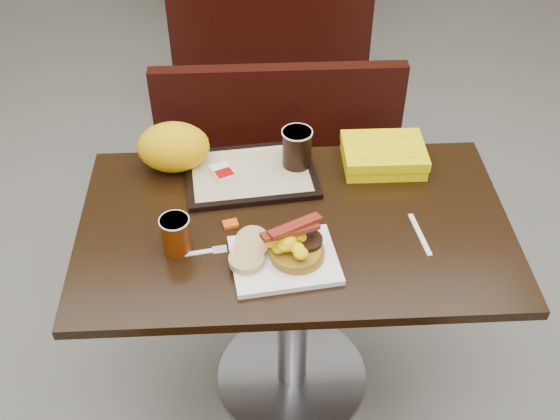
{
  "coord_description": "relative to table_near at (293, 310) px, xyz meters",
  "views": [
    {
      "loc": [
        -0.11,
        -1.36,
        2.02
      ],
      "look_at": [
        -0.04,
        -0.02,
        0.82
      ],
      "focal_mm": 43.1,
      "sensor_mm": 36.0,
      "label": 1
    }
  ],
  "objects": [
    {
      "name": "tray",
      "position": [
        -0.12,
        0.21,
        0.38
      ],
      "size": [
        0.41,
        0.31,
        0.02
      ],
      "primitive_type": "cube",
      "rotation": [
        0.0,
        0.0,
        0.11
      ],
      "color": "black",
      "rests_on": "table_near"
    },
    {
      "name": "clamshell",
      "position": [
        0.29,
        0.25,
        0.41
      ],
      "size": [
        0.25,
        0.19,
        0.07
      ],
      "primitive_type": "cube",
      "rotation": [
        0.0,
        0.0,
        -0.01
      ],
      "color": "#E2C803",
      "rests_on": "table_near"
    },
    {
      "name": "scrambled_eggs",
      "position": [
        -0.03,
        -0.15,
        0.45
      ],
      "size": [
        0.1,
        0.09,
        0.05
      ],
      "primitive_type": "ellipsoid",
      "rotation": [
        0.0,
        0.0,
        0.03
      ],
      "color": "yellow",
      "rests_on": "pancake_stack"
    },
    {
      "name": "hashbrown_sleeve_left",
      "position": [
        -0.2,
        0.2,
        0.4
      ],
      "size": [
        0.08,
        0.09,
        0.02
      ],
      "primitive_type": "cube",
      "rotation": [
        0.0,
        0.0,
        0.42
      ],
      "color": "silver",
      "rests_on": "tray"
    },
    {
      "name": "fork",
      "position": [
        -0.28,
        -0.11,
        0.38
      ],
      "size": [
        0.14,
        0.05,
        0.0
      ],
      "primitive_type": null,
      "rotation": [
        0.0,
        0.0,
        0.16
      ],
      "color": "white",
      "rests_on": "table_near"
    },
    {
      "name": "coffee_cup_far",
      "position": [
        0.02,
        0.24,
        0.45
      ],
      "size": [
        0.1,
        0.1,
        0.12
      ],
      "primitive_type": "cylinder",
      "rotation": [
        0.0,
        0.0,
        -0.14
      ],
      "color": "black",
      "rests_on": "tray"
    },
    {
      "name": "bench_near_n",
      "position": [
        0.0,
        0.7,
        -0.02
      ],
      "size": [
        1.0,
        0.46,
        0.72
      ],
      "primitive_type": null,
      "color": "black",
      "rests_on": "floor"
    },
    {
      "name": "floor",
      "position": [
        0.0,
        0.0,
        -0.38
      ],
      "size": [
        6.0,
        7.0,
        0.01
      ],
      "primitive_type": "cube",
      "color": "slate",
      "rests_on": "ground"
    },
    {
      "name": "condiment_ketchup",
      "position": [
        0.06,
        0.12,
        0.38
      ],
      "size": [
        0.04,
        0.04,
        0.01
      ],
      "primitive_type": "cube",
      "rotation": [
        0.0,
        0.0,
        0.15
      ],
      "color": "#8C0504",
      "rests_on": "table_near"
    },
    {
      "name": "muffin_bottom",
      "position": [
        -0.14,
        -0.16,
        0.4
      ],
      "size": [
        0.11,
        0.11,
        0.02
      ],
      "primitive_type": "cylinder",
      "rotation": [
        0.0,
        0.0,
        -0.29
      ],
      "color": "tan",
      "rests_on": "platter"
    },
    {
      "name": "platter",
      "position": [
        -0.04,
        -0.15,
        0.38
      ],
      "size": [
        0.3,
        0.25,
        0.02
      ],
      "primitive_type": "cube",
      "rotation": [
        0.0,
        0.0,
        0.13
      ],
      "color": "white",
      "rests_on": "table_near"
    },
    {
      "name": "knife",
      "position": [
        0.34,
        -0.07,
        0.38
      ],
      "size": [
        0.03,
        0.16,
        0.0
      ],
      "primitive_type": "cube",
      "rotation": [
        0.0,
        0.0,
        -1.45
      ],
      "color": "white",
      "rests_on": "table_near"
    },
    {
      "name": "sausage_patty",
      "position": [
        0.02,
        -0.12,
        0.43
      ],
      "size": [
        0.09,
        0.09,
        0.01
      ],
      "primitive_type": "cylinder",
      "rotation": [
        0.0,
        0.0,
        -0.15
      ],
      "color": "black",
      "rests_on": "pancake_stack"
    },
    {
      "name": "paper_bag",
      "position": [
        -0.35,
        0.27,
        0.45
      ],
      "size": [
        0.24,
        0.2,
        0.15
      ],
      "primitive_type": "ellipsoid",
      "rotation": [
        0.0,
        0.0,
        -0.19
      ],
      "color": "#F1A108",
      "rests_on": "table_near"
    },
    {
      "name": "muffin_top",
      "position": [
        -0.12,
        -0.11,
        0.41
      ],
      "size": [
        0.09,
        0.09,
        0.05
      ],
      "primitive_type": "cylinder",
      "rotation": [
        0.38,
        0.0,
        -0.0
      ],
      "color": "tan",
      "rests_on": "platter"
    },
    {
      "name": "table_near",
      "position": [
        0.0,
        0.0,
        0.0
      ],
      "size": [
        1.2,
        0.7,
        0.75
      ],
      "primitive_type": null,
      "color": "black",
      "rests_on": "floor"
    },
    {
      "name": "bench_far_s",
      "position": [
        0.0,
        1.9,
        -0.02
      ],
      "size": [
        1.0,
        0.46,
        0.72
      ],
      "primitive_type": null,
      "color": "black",
      "rests_on": "floor"
    },
    {
      "name": "bacon_strips",
      "position": [
        -0.02,
        -0.14,
        0.48
      ],
      "size": [
        0.18,
        0.13,
        0.01
      ],
      "primitive_type": null,
      "rotation": [
        0.0,
        0.0,
        0.43
      ],
      "color": "#481305",
      "rests_on": "scrambled_eggs"
    },
    {
      "name": "condiment_syrup",
      "position": [
        -0.18,
        -0.0,
        0.38
      ],
      "size": [
        0.05,
        0.04,
        0.01
      ],
      "primitive_type": "cube",
      "rotation": [
        0.0,
        0.0,
        0.24
      ],
      "color": "#C74808",
      "rests_on": "table_near"
    },
    {
      "name": "coffee_cup_near",
      "position": [
        -0.32,
        -0.09,
        0.43
      ],
      "size": [
        0.08,
        0.08,
        0.11
      ],
      "primitive_type": "cylinder",
      "rotation": [
        0.0,
        0.0,
        -0.1
      ],
      "color": "#7F2C04",
      "rests_on": "table_near"
    },
    {
      "name": "pancake_stack",
      "position": [
        -0.0,
        -0.14,
        0.41
      ],
      "size": [
        0.16,
        0.16,
        0.03
      ],
      "primitive_type": "cylinder",
      "rotation": [
        0.0,
        0.0,
        -0.16
      ],
      "color": "#A4731B",
      "rests_on": "platter"
    }
  ]
}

